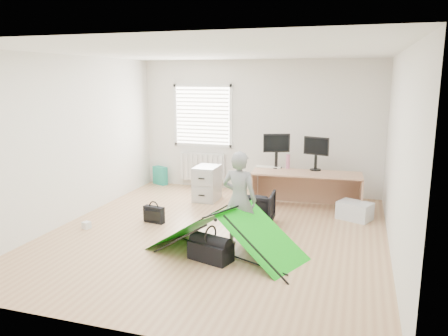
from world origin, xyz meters
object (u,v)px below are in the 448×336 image
(monitor_right, at_px, (316,158))
(laptop_bag, at_px, (154,214))
(storage_crate, at_px, (355,211))
(duffel_bag, at_px, (211,251))
(person, at_px, (239,199))
(desk, at_px, (306,190))
(thermos, at_px, (288,161))
(office_chair, at_px, (255,208))
(kite, at_px, (226,233))
(monitor_left, at_px, (276,155))
(filing_cabinet, at_px, (207,183))

(monitor_right, relative_size, laptop_bag, 1.31)
(storage_crate, height_order, laptop_bag, storage_crate)
(duffel_bag, bearing_deg, person, 86.13)
(person, distance_m, duffel_bag, 0.84)
(desk, xyz_separation_m, storage_crate, (0.87, -0.40, -0.18))
(thermos, distance_m, office_chair, 1.54)
(kite, bearing_deg, laptop_bag, 172.84)
(monitor_right, distance_m, duffel_bag, 3.24)
(monitor_right, height_order, laptop_bag, monitor_right)
(monitor_left, relative_size, kite, 0.25)
(desk, xyz_separation_m, duffel_bag, (-0.89, -2.71, -0.21))
(office_chair, bearing_deg, filing_cabinet, -45.07)
(monitor_left, bearing_deg, monitor_right, -20.60)
(monitor_left, relative_size, storage_crate, 0.95)
(laptop_bag, bearing_deg, thermos, 55.42)
(monitor_right, relative_size, office_chair, 0.79)
(kite, relative_size, storage_crate, 3.79)
(desk, xyz_separation_m, person, (-0.67, -2.13, 0.35))
(office_chair, relative_size, storage_crate, 1.14)
(duffel_bag, bearing_deg, filing_cabinet, 127.57)
(desk, distance_m, duffel_bag, 2.86)
(filing_cabinet, bearing_deg, person, -59.84)
(thermos, relative_size, office_chair, 0.44)
(kite, bearing_deg, desk, 96.94)
(person, bearing_deg, monitor_left, -84.21)
(storage_crate, bearing_deg, desk, 155.29)
(filing_cabinet, height_order, monitor_right, monitor_right)
(office_chair, xyz_separation_m, duffel_bag, (-0.22, -1.57, -0.15))
(desk, xyz_separation_m, thermos, (-0.38, 0.27, 0.47))
(monitor_left, xyz_separation_m, office_chair, (-0.07, -1.40, -0.63))
(thermos, bearing_deg, desk, -35.35)
(desk, height_order, monitor_right, monitor_right)
(storage_crate, bearing_deg, filing_cabinet, 172.35)
(monitor_left, height_order, storage_crate, monitor_left)
(filing_cabinet, relative_size, office_chair, 1.11)
(duffel_bag, bearing_deg, kite, 77.66)
(office_chair, bearing_deg, kite, 83.19)
(thermos, bearing_deg, monitor_left, -175.54)
(monitor_right, distance_m, kite, 2.94)
(monitor_right, xyz_separation_m, kite, (-0.89, -2.74, -0.58))
(monitor_left, height_order, office_chair, monitor_left)
(thermos, relative_size, duffel_bag, 0.47)
(monitor_right, height_order, person, person)
(desk, xyz_separation_m, monitor_left, (-0.60, 0.26, 0.57))
(monitor_right, xyz_separation_m, thermos, (-0.51, 0.01, -0.09))
(storage_crate, bearing_deg, monitor_right, 138.36)
(monitor_right, height_order, office_chair, monitor_right)
(kite, xyz_separation_m, laptop_bag, (-1.52, 0.92, -0.17))
(office_chair, relative_size, duffel_bag, 1.07)
(desk, height_order, storage_crate, desk)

